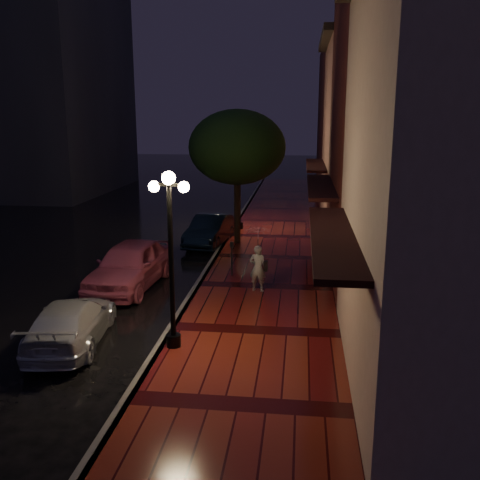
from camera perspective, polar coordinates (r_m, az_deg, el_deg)
The scene contains 14 objects.
ground at distance 18.22m, azimuth -4.46°, elevation -5.08°, with size 120.00×120.00×0.00m, color black.
sidewalk at distance 17.91m, azimuth 2.65°, elevation -5.12°, with size 4.50×60.00×0.15m, color #440C0D.
curb at distance 18.19m, azimuth -4.46°, elevation -4.86°, with size 0.25×60.00×0.15m, color #595451.
storefront_mid at distance 19.30m, azimuth 17.81°, elevation 11.99°, with size 5.00×8.00×11.00m, color #511914.
storefront_far at distance 27.23m, azimuth 14.47°, elevation 10.29°, with size 5.00×8.00×9.00m, color #8C5951.
storefront_extra at distance 37.14m, azimuth 12.46°, elevation 11.87°, with size 5.00×12.00×10.00m, color #511914.
streetlamp_near at distance 12.73m, azimuth -7.39°, elevation -1.06°, with size 0.96×0.36×4.31m.
streetlamp_far at distance 26.32m, azimuth -0.06°, elevation 6.47°, with size 0.96×0.36×4.31m.
street_tree at distance 23.16m, azimuth -0.29°, elevation 9.62°, with size 4.16×4.16×5.80m.
pink_car at distance 18.36m, azimuth -11.64°, elevation -2.60°, with size 1.86×4.63×1.58m, color #C04F6D.
navy_car at distance 23.93m, azimuth -3.22°, elevation 1.05°, with size 1.41×4.03×1.33m, color black.
silver_car at distance 14.36m, azimuth -17.57°, elevation -8.36°, with size 1.64×4.03×1.17m, color #B4B4BD.
woman_with_umbrella at distance 16.99m, azimuth 1.94°, elevation -0.94°, with size 0.88×0.90×2.12m.
parking_meter at distance 18.84m, azimuth -0.89°, elevation -1.62°, with size 0.13×0.12×1.21m.
Camera 1 is at (3.38, -16.96, 5.73)m, focal length 40.00 mm.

